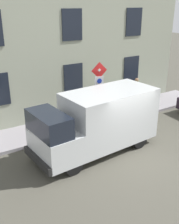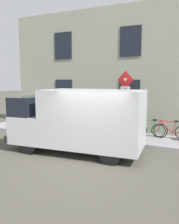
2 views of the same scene
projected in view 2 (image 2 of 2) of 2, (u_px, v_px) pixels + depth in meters
ground_plane at (89, 165)px, 7.96m from camera, size 80.00×80.00×0.00m
sidewalk_slab at (123, 138)px, 11.46m from camera, size 2.13×16.27×0.14m
building_facade at (132, 71)px, 12.27m from camera, size 0.75×14.27×6.66m
sign_post_stacked at (125, 98)px, 10.27m from camera, size 0.19×0.55×3.01m
delivery_van at (78, 119)px, 9.21m from camera, size 2.35×5.45×2.50m
bicycle_red at (170, 131)px, 10.97m from camera, size 0.46×1.72×0.89m
bicycle_green at (149, 129)px, 11.37m from camera, size 0.46×1.71×0.89m
bicycle_blue at (130, 127)px, 11.76m from camera, size 0.46×1.72×0.89m
litter_bin at (97, 128)px, 11.19m from camera, size 0.44×0.44×0.90m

